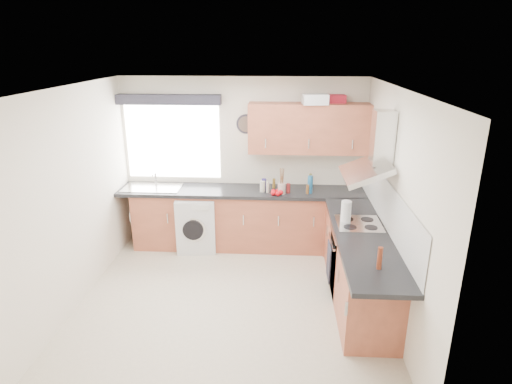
# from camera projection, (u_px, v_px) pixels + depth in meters

# --- Properties ---
(ground_plane) EXTENTS (3.60, 3.60, 0.00)m
(ground_plane) POSITION_uv_depth(u_px,v_px,m) (231.00, 301.00, 5.15)
(ground_plane) COLOR beige
(ceiling) EXTENTS (3.60, 3.60, 0.02)m
(ceiling) POSITION_uv_depth(u_px,v_px,m) (227.00, 88.00, 4.33)
(ceiling) COLOR white
(ceiling) RESTS_ON wall_back
(wall_back) EXTENTS (3.60, 0.02, 2.50)m
(wall_back) POSITION_uv_depth(u_px,v_px,m) (243.00, 162.00, 6.44)
(wall_back) COLOR silver
(wall_back) RESTS_ON ground_plane
(wall_front) EXTENTS (3.60, 0.02, 2.50)m
(wall_front) POSITION_uv_depth(u_px,v_px,m) (200.00, 293.00, 3.04)
(wall_front) COLOR silver
(wall_front) RESTS_ON ground_plane
(wall_left) EXTENTS (0.02, 3.60, 2.50)m
(wall_left) POSITION_uv_depth(u_px,v_px,m) (71.00, 201.00, 4.84)
(wall_left) COLOR silver
(wall_left) RESTS_ON ground_plane
(wall_right) EXTENTS (0.02, 3.60, 2.50)m
(wall_right) POSITION_uv_depth(u_px,v_px,m) (394.00, 207.00, 4.64)
(wall_right) COLOR silver
(wall_right) RESTS_ON ground_plane
(window) EXTENTS (1.40, 0.02, 1.10)m
(window) POSITION_uv_depth(u_px,v_px,m) (173.00, 142.00, 6.39)
(window) COLOR silver
(window) RESTS_ON wall_back
(window_blind) EXTENTS (1.50, 0.18, 0.14)m
(window_blind) POSITION_uv_depth(u_px,v_px,m) (169.00, 99.00, 6.10)
(window_blind) COLOR #24232D
(window_blind) RESTS_ON wall_back
(splashback) EXTENTS (0.01, 3.00, 0.54)m
(splashback) POSITION_uv_depth(u_px,v_px,m) (386.00, 203.00, 4.95)
(splashback) COLOR white
(splashback) RESTS_ON wall_right
(base_cab_back) EXTENTS (3.00, 0.58, 0.86)m
(base_cab_back) POSITION_uv_depth(u_px,v_px,m) (235.00, 219.00, 6.44)
(base_cab_back) COLOR brown
(base_cab_back) RESTS_ON ground_plane
(base_cab_corner) EXTENTS (0.60, 0.60, 0.86)m
(base_cab_corner) POSITION_uv_depth(u_px,v_px,m) (343.00, 222.00, 6.34)
(base_cab_corner) COLOR brown
(base_cab_corner) RESTS_ON ground_plane
(base_cab_right) EXTENTS (0.58, 2.10, 0.86)m
(base_cab_right) POSITION_uv_depth(u_px,v_px,m) (359.00, 267.00, 5.07)
(base_cab_right) COLOR brown
(base_cab_right) RESTS_ON ground_plane
(worktop_back) EXTENTS (3.60, 0.62, 0.05)m
(worktop_back) POSITION_uv_depth(u_px,v_px,m) (242.00, 191.00, 6.27)
(worktop_back) COLOR black
(worktop_back) RESTS_ON base_cab_back
(worktop_right) EXTENTS (0.62, 2.42, 0.05)m
(worktop_right) POSITION_uv_depth(u_px,v_px,m) (363.00, 237.00, 4.78)
(worktop_right) COLOR black
(worktop_right) RESTS_ON base_cab_right
(sink) EXTENTS (0.84, 0.46, 0.10)m
(sink) POSITION_uv_depth(u_px,v_px,m) (152.00, 185.00, 6.32)
(sink) COLOR silver
(sink) RESTS_ON worktop_back
(oven) EXTENTS (0.56, 0.58, 0.85)m
(oven) POSITION_uv_depth(u_px,v_px,m) (356.00, 261.00, 5.21)
(oven) COLOR black
(oven) RESTS_ON ground_plane
(hob_plate) EXTENTS (0.52, 0.52, 0.01)m
(hob_plate) POSITION_uv_depth(u_px,v_px,m) (359.00, 224.00, 5.05)
(hob_plate) COLOR silver
(hob_plate) RESTS_ON worktop_right
(extractor_hood) EXTENTS (0.52, 0.78, 0.66)m
(extractor_hood) POSITION_uv_depth(u_px,v_px,m) (374.00, 154.00, 4.76)
(extractor_hood) COLOR silver
(extractor_hood) RESTS_ON wall_right
(upper_cabinets) EXTENTS (1.70, 0.35, 0.70)m
(upper_cabinets) POSITION_uv_depth(u_px,v_px,m) (309.00, 128.00, 6.04)
(upper_cabinets) COLOR brown
(upper_cabinets) RESTS_ON wall_back
(washing_machine) EXTENTS (0.62, 0.60, 0.82)m
(washing_machine) POSITION_uv_depth(u_px,v_px,m) (197.00, 222.00, 6.37)
(washing_machine) COLOR silver
(washing_machine) RESTS_ON ground_plane
(wall_clock) EXTENTS (0.29, 0.04, 0.29)m
(wall_clock) POSITION_uv_depth(u_px,v_px,m) (246.00, 124.00, 6.23)
(wall_clock) COLOR #24232D
(wall_clock) RESTS_ON wall_back
(casserole) EXTENTS (0.36, 0.28, 0.14)m
(casserole) POSITION_uv_depth(u_px,v_px,m) (315.00, 99.00, 5.80)
(casserole) COLOR silver
(casserole) RESTS_ON upper_cabinets
(storage_box) EXTENTS (0.25, 0.22, 0.11)m
(storage_box) POSITION_uv_depth(u_px,v_px,m) (336.00, 99.00, 5.98)
(storage_box) COLOR #AE192B
(storage_box) RESTS_ON upper_cabinets
(utensil_pot) EXTENTS (0.14, 0.14, 0.15)m
(utensil_pot) POSITION_uv_depth(u_px,v_px,m) (282.00, 188.00, 6.07)
(utensil_pot) COLOR gray
(utensil_pot) RESTS_ON worktop_back
(kitchen_roll) EXTENTS (0.14, 0.14, 0.26)m
(kitchen_roll) POSITION_uv_depth(u_px,v_px,m) (346.00, 212.00, 5.07)
(kitchen_roll) COLOR silver
(kitchen_roll) RESTS_ON worktop_right
(tomato_cluster) EXTENTS (0.18, 0.18, 0.07)m
(tomato_cluster) POSITION_uv_depth(u_px,v_px,m) (277.00, 192.00, 6.04)
(tomato_cluster) COLOR red
(tomato_cluster) RESTS_ON worktop_back
(jar_0) EXTENTS (0.06, 0.06, 0.14)m
(jar_0) POSITION_uv_depth(u_px,v_px,m) (288.00, 188.00, 6.10)
(jar_0) COLOR maroon
(jar_0) RESTS_ON worktop_back
(jar_1) EXTENTS (0.04, 0.04, 0.14)m
(jar_1) POSITION_uv_depth(u_px,v_px,m) (274.00, 183.00, 6.31)
(jar_1) COLOR brown
(jar_1) RESTS_ON worktop_back
(jar_2) EXTENTS (0.04, 0.04, 0.13)m
(jar_2) POSITION_uv_depth(u_px,v_px,m) (308.00, 189.00, 6.07)
(jar_2) COLOR brown
(jar_2) RESTS_ON worktop_back
(jar_3) EXTENTS (0.04, 0.04, 0.16)m
(jar_3) POSITION_uv_depth(u_px,v_px,m) (268.00, 187.00, 6.11)
(jar_3) COLOR #A69F8E
(jar_3) RESTS_ON worktop_back
(jar_4) EXTENTS (0.07, 0.07, 0.25)m
(jar_4) POSITION_uv_depth(u_px,v_px,m) (310.00, 184.00, 6.08)
(jar_4) COLOR navy
(jar_4) RESTS_ON worktop_back
(jar_5) EXTENTS (0.04, 0.04, 0.20)m
(jar_5) POSITION_uv_depth(u_px,v_px,m) (310.00, 180.00, 6.35)
(jar_5) COLOR olive
(jar_5) RESTS_ON worktop_back
(jar_6) EXTENTS (0.07, 0.07, 0.18)m
(jar_6) POSITION_uv_depth(u_px,v_px,m) (264.00, 185.00, 6.19)
(jar_6) COLOR #1F1853
(jar_6) RESTS_ON worktop_back
(jar_7) EXTENTS (0.08, 0.08, 0.16)m
(jar_7) POSITION_uv_depth(u_px,v_px,m) (263.00, 186.00, 6.15)
(jar_7) COLOR #B1AA96
(jar_7) RESTS_ON worktop_back
(bottle_0) EXTENTS (0.05, 0.05, 0.22)m
(bottle_0) POSITION_uv_depth(u_px,v_px,m) (380.00, 258.00, 4.01)
(bottle_0) COLOR maroon
(bottle_0) RESTS_ON worktop_right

